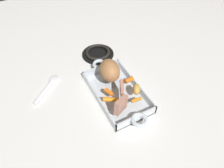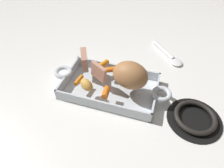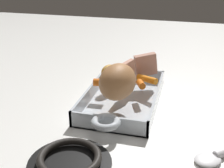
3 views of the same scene
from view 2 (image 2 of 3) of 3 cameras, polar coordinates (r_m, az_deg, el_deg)
name	(u,v)px [view 2 (image 2 of 3)]	position (r m, az deg, el deg)	size (l,w,h in m)	color
ground_plane	(110,90)	(0.71, -0.63, -1.73)	(2.35, 2.35, 0.00)	white
roasting_dish	(110,87)	(0.70, -0.64, -0.91)	(0.43, 0.20, 0.05)	silver
pork_roast	(130,76)	(0.63, 5.34, 2.40)	(0.12, 0.09, 0.09)	#A66F42
roast_slice_thin	(84,60)	(0.72, -8.14, 7.06)	(0.02, 0.07, 0.07)	tan
roast_slice_outer	(98,72)	(0.66, -4.04, 3.45)	(0.01, 0.06, 0.06)	tan
baby_carrot_southeast	(106,92)	(0.62, -1.82, -2.49)	(0.02, 0.02, 0.04)	orange
baby_carrot_short	(79,80)	(0.68, -9.80, 1.16)	(0.01, 0.01, 0.04)	orange
baby_carrot_northwest	(101,65)	(0.72, -3.28, 5.49)	(0.02, 0.02, 0.07)	orange
baby_carrot_center_left	(110,70)	(0.71, -0.47, 4.30)	(0.02, 0.02, 0.04)	orange
potato_halved	(86,85)	(0.64, -7.56, -0.25)	(0.05, 0.03, 0.04)	gold
stove_burner_rear	(195,118)	(0.67, 23.29, -9.19)	(0.17, 0.17, 0.02)	black
serving_spoon	(169,55)	(0.89, 16.41, 8.21)	(0.15, 0.16, 0.02)	white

